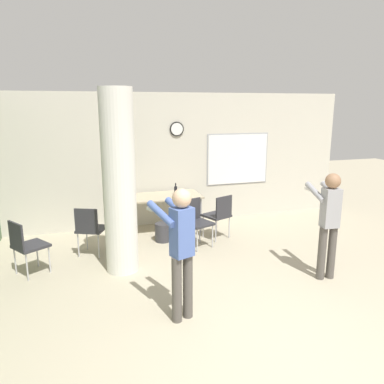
{
  "coord_description": "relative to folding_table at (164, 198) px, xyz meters",
  "views": [
    {
      "loc": [
        -1.92,
        -2.72,
        2.54
      ],
      "look_at": [
        -0.26,
        2.68,
        1.23
      ],
      "focal_mm": 35.0,
      "sensor_mm": 36.0,
      "label": 1
    }
  ],
  "objects": [
    {
      "name": "ground_plane",
      "position": [
        0.3,
        -4.5,
        -0.7
      ],
      "size": [
        24.0,
        24.0,
        0.0
      ],
      "primitive_type": "plane",
      "color": "#ADA389"
    },
    {
      "name": "wall_back",
      "position": [
        0.32,
        0.56,
        0.7
      ],
      "size": [
        8.0,
        0.15,
        2.8
      ],
      "color": "beige",
      "rests_on": "ground_plane"
    },
    {
      "name": "support_pillar",
      "position": [
        -1.05,
        -1.64,
        0.7
      ],
      "size": [
        0.5,
        0.5,
        2.8
      ],
      "color": "silver",
      "rests_on": "ground_plane"
    },
    {
      "name": "folding_table",
      "position": [
        0.0,
        0.0,
        0.0
      ],
      "size": [
        1.49,
        0.79,
        0.75
      ],
      "color": "tan",
      "rests_on": "ground_plane"
    },
    {
      "name": "bottle_on_table",
      "position": [
        0.25,
        -0.01,
        0.14
      ],
      "size": [
        0.06,
        0.06,
        0.24
      ],
      "color": "black",
      "rests_on": "folding_table"
    },
    {
      "name": "waste_bin",
      "position": [
        -0.16,
        -0.58,
        -0.53
      ],
      "size": [
        0.3,
        0.3,
        0.35
      ],
      "color": "#38383D",
      "rests_on": "ground_plane"
    },
    {
      "name": "chair_near_pillar",
      "position": [
        -1.5,
        -0.89,
        -0.19
      ],
      "size": [
        0.58,
        0.58,
        0.87
      ],
      "color": "#2D2D33",
      "rests_on": "ground_plane"
    },
    {
      "name": "chair_table_front",
      "position": [
        0.37,
        -1.0,
        -0.19
      ],
      "size": [
        0.57,
        0.57,
        0.87
      ],
      "color": "#2D2D33",
      "rests_on": "ground_plane"
    },
    {
      "name": "chair_by_left_wall",
      "position": [
        -2.45,
        -1.41,
        -0.19
      ],
      "size": [
        0.61,
        0.61,
        0.87
      ],
      "color": "#2D2D33",
      "rests_on": "ground_plane"
    },
    {
      "name": "chair_table_right",
      "position": [
        0.91,
        -0.76,
        -0.19
      ],
      "size": [
        0.58,
        0.58,
        0.87
      ],
      "color": "#2D2D33",
      "rests_on": "ground_plane"
    },
    {
      "name": "person_playing_front",
      "position": [
        -0.54,
        -3.24,
        0.26
      ],
      "size": [
        0.51,
        0.65,
        1.63
      ],
      "color": "#514C47",
      "rests_on": "ground_plane"
    },
    {
      "name": "person_playing_side",
      "position": [
        1.82,
        -2.82,
        0.24
      ],
      "size": [
        0.39,
        0.65,
        1.6
      ],
      "color": "#514C47",
      "rests_on": "ground_plane"
    }
  ]
}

